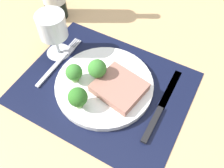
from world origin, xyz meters
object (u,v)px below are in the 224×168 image
object	(u,v)px
steak	(119,89)
plate	(104,85)
fork	(60,61)
knife	(160,110)
wine_glass	(53,28)

from	to	relation	value
steak	plate	bearing A→B (deg)	175.44
fork	knife	world-z (taller)	knife
fork	knife	bearing A→B (deg)	-2.42
wine_glass	fork	bearing A→B (deg)	-49.42
plate	steak	bearing A→B (deg)	-4.56
plate	knife	distance (cm)	14.99
plate	knife	world-z (taller)	plate
steak	wine_glass	bearing A→B (deg)	168.21
knife	plate	bearing A→B (deg)	-179.77
fork	knife	xyz separation A→B (cm)	(30.01, -0.89, 0.05)
wine_glass	plate	bearing A→B (deg)	-13.51
plate	wine_glass	distance (cm)	19.60
plate	fork	world-z (taller)	plate
plate	fork	xyz separation A→B (cm)	(-15.04, 1.42, -0.55)
plate	fork	bearing A→B (deg)	174.60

